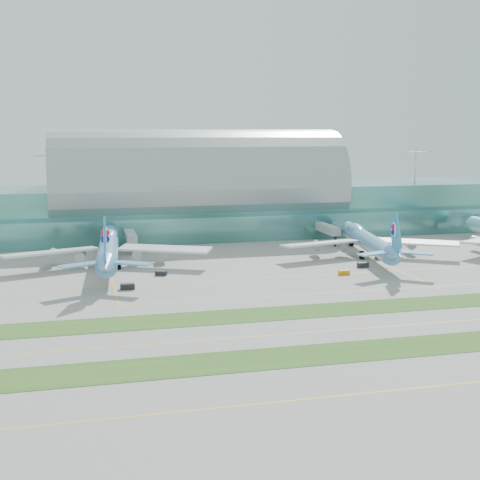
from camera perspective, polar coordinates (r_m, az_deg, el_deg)
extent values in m
plane|color=gray|center=(158.88, 4.77, -6.36)|extent=(700.00, 700.00, 0.00)
cube|color=#3D7A75|center=(281.12, -3.66, 2.63)|extent=(340.00, 42.00, 20.00)
cube|color=#3D7A75|center=(258.40, -2.70, 0.92)|extent=(340.00, 8.00, 10.00)
ellipsoid|color=#9EA5A8|center=(280.12, -3.68, 4.66)|extent=(340.00, 46.20, 16.17)
cylinder|color=white|center=(279.58, -3.70, 6.29)|extent=(0.80, 0.80, 16.00)
cube|color=#B2B7B7|center=(243.41, -9.38, 0.40)|extent=(3.50, 22.00, 3.00)
cylinder|color=black|center=(234.15, -9.16, -0.82)|extent=(1.00, 1.00, 4.00)
cube|color=#B2B7B7|center=(260.00, 7.33, 1.02)|extent=(3.50, 22.00, 3.00)
cylinder|color=black|center=(251.35, 8.13, -0.10)|extent=(1.00, 1.00, 4.00)
cube|color=#2D591E|center=(133.84, 8.64, -9.46)|extent=(420.00, 12.00, 0.08)
cube|color=#2D591E|center=(160.69, 4.55, -6.16)|extent=(420.00, 12.00, 0.08)
cube|color=yellow|center=(116.81, 12.46, -12.46)|extent=(420.00, 0.35, 0.01)
cube|color=yellow|center=(146.23, 6.53, -7.79)|extent=(420.00, 0.35, 0.01)
cube|color=yellow|center=(175.44, 2.90, -4.82)|extent=(420.00, 0.35, 0.01)
cube|color=yellow|center=(196.02, 1.05, -3.29)|extent=(420.00, 0.35, 0.01)
cylinder|color=#60A1D5|center=(215.31, -11.16, -0.69)|extent=(10.24, 61.28, 6.10)
ellipsoid|color=#60A1D5|center=(231.89, -11.10, 0.45)|extent=(7.05, 18.90, 4.35)
cone|color=#60A1D5|center=(247.74, -11.02, 0.62)|extent=(6.42, 5.32, 6.10)
cone|color=#60A1D5|center=(181.26, -11.38, -2.21)|extent=(6.39, 9.23, 5.80)
cube|color=white|center=(214.61, -15.90, -1.02)|extent=(30.36, 16.21, 1.20)
cylinder|color=#9CA0A4|center=(219.76, -14.59, -1.27)|extent=(3.71, 5.63, 3.35)
cube|color=white|center=(213.74, -6.42, -0.75)|extent=(29.79, 19.56, 1.20)
cylinder|color=#9CA0A4|center=(219.12, -7.65, -1.08)|extent=(3.71, 5.63, 3.35)
cube|color=#2E88CF|center=(182.08, -11.43, -0.17)|extent=(1.47, 12.94, 14.19)
cylinder|color=white|center=(182.81, -11.44, 0.34)|extent=(1.21, 4.77, 4.72)
cylinder|color=black|center=(238.92, -11.02, -0.80)|extent=(1.77, 1.77, 2.95)
cylinder|color=black|center=(212.37, -11.94, -2.10)|extent=(1.77, 1.77, 2.95)
cylinder|color=black|center=(212.23, -10.35, -2.06)|extent=(1.77, 1.77, 2.95)
cylinder|color=#5B99C9|center=(231.74, 10.81, -0.07)|extent=(14.89, 57.32, 5.71)
ellipsoid|color=#5B99C9|center=(246.78, 9.85, 0.90)|extent=(8.17, 18.02, 4.07)
cone|color=#5B99C9|center=(261.19, 9.05, 1.04)|extent=(6.39, 5.47, 5.71)
cone|color=#5B99C9|center=(201.10, 13.23, -1.26)|extent=(6.70, 9.06, 5.43)
cube|color=silver|center=(226.22, 6.88, -0.29)|extent=(28.50, 12.84, 1.13)
cylinder|color=gray|center=(232.18, 7.63, -0.54)|extent=(3.91, 5.51, 3.13)
cube|color=silver|center=(234.99, 14.83, -0.18)|extent=(27.23, 20.30, 1.13)
cylinder|color=gray|center=(238.63, 13.48, -0.45)|extent=(3.91, 5.51, 3.13)
cube|color=#2F99D1|center=(201.87, 13.13, 0.45)|extent=(2.51, 12.04, 13.29)
cylinder|color=white|center=(202.53, 13.07, 0.88)|extent=(1.53, 4.50, 4.42)
cylinder|color=black|center=(253.15, 9.50, -0.21)|extent=(1.66, 1.66, 2.77)
cylinder|color=black|center=(228.25, 10.35, -1.28)|extent=(1.66, 1.66, 2.77)
cylinder|color=black|center=(229.72, 11.69, -1.25)|extent=(1.66, 1.66, 2.77)
cone|color=#5ABBC6|center=(286.05, 18.95, 1.42)|extent=(6.39, 5.35, 5.96)
cube|color=black|center=(185.17, -9.58, -3.93)|extent=(3.99, 2.02, 1.60)
cube|color=black|center=(201.26, -6.75, -2.82)|extent=(3.84, 2.87, 1.41)
cube|color=orange|center=(203.28, 8.86, -2.75)|extent=(3.26, 1.72, 1.33)
cube|color=black|center=(214.85, 10.44, -2.10)|extent=(3.43, 1.86, 1.60)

